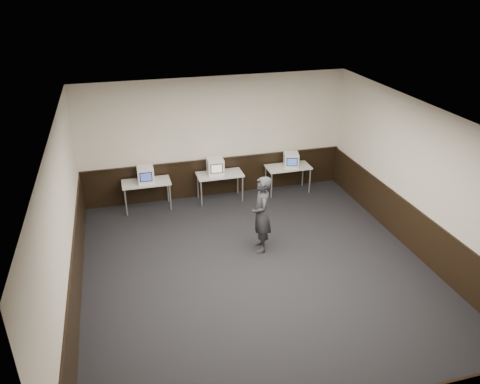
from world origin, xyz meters
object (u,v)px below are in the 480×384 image
at_px(desk_left, 146,184).
at_px(emac_center, 215,166).
at_px(desk_center, 220,176).
at_px(emac_right, 291,160).
at_px(emac_left, 146,174).
at_px(person, 261,214).
at_px(desk_right, 288,169).

bearing_deg(desk_left, emac_center, 1.28).
height_order(desk_center, emac_right, emac_right).
height_order(desk_center, emac_left, emac_left).
distance_m(desk_left, person, 3.42).
bearing_deg(desk_right, emac_right, -25.77).
xyz_separation_m(desk_left, desk_center, (1.90, 0.00, 0.00)).
relative_size(desk_center, emac_left, 2.70).
bearing_deg(desk_left, desk_right, 0.00).
bearing_deg(emac_center, desk_center, -18.07).
height_order(emac_center, emac_right, emac_center).
relative_size(desk_right, emac_center, 2.54).
height_order(desk_left, person, person).
xyz_separation_m(desk_right, emac_left, (-3.80, -0.01, 0.27)).
relative_size(desk_left, emac_right, 2.46).
relative_size(desk_right, person, 0.70).
xyz_separation_m(desk_center, emac_right, (1.96, -0.03, 0.26)).
relative_size(emac_left, person, 0.26).
bearing_deg(desk_center, desk_right, 0.00).
xyz_separation_m(desk_right, person, (-1.59, -2.60, 0.18)).
height_order(desk_left, emac_right, emac_right).
bearing_deg(desk_left, person, -49.64).
xyz_separation_m(desk_left, emac_right, (3.86, -0.03, 0.26)).
xyz_separation_m(emac_left, person, (2.21, -2.59, -0.09)).
bearing_deg(emac_center, desk_left, -175.76).
relative_size(emac_center, person, 0.27).
bearing_deg(person, desk_center, -163.85).
height_order(desk_left, desk_right, same).
distance_m(desk_right, emac_left, 3.81).
bearing_deg(desk_center, desk_left, 180.00).
height_order(emac_right, person, person).
height_order(desk_right, emac_center, emac_center).
bearing_deg(emac_left, desk_center, 1.65).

